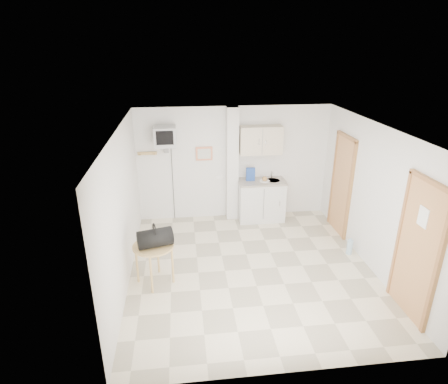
{
  "coord_description": "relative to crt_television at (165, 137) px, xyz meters",
  "views": [
    {
      "loc": [
        -1.14,
        -5.53,
        3.73
      ],
      "look_at": [
        -0.41,
        0.6,
        1.25
      ],
      "focal_mm": 30.0,
      "sensor_mm": 36.0,
      "label": 1
    }
  ],
  "objects": [
    {
      "name": "ground",
      "position": [
        1.45,
        -2.02,
        -1.94
      ],
      "size": [
        4.5,
        4.5,
        0.0
      ],
      "primitive_type": "plane",
      "color": "beige",
      "rests_on": "ground"
    },
    {
      "name": "kitchenette",
      "position": [
        2.02,
        -0.02,
        -1.13
      ],
      "size": [
        1.03,
        0.58,
        2.1
      ],
      "color": "silver",
      "rests_on": "ground"
    },
    {
      "name": "water_bottle",
      "position": [
        3.38,
        -1.73,
        -1.79
      ],
      "size": [
        0.11,
        0.11,
        0.32
      ],
      "color": "#9DC2D8",
      "rests_on": "ground"
    },
    {
      "name": "crt_television",
      "position": [
        0.0,
        0.0,
        0.0
      ],
      "size": [
        0.44,
        0.45,
        2.15
      ],
      "color": "slate",
      "rests_on": "ground"
    },
    {
      "name": "duffel_bag",
      "position": [
        -0.16,
        -2.25,
        -1.08
      ],
      "size": [
        0.6,
        0.43,
        0.4
      ],
      "rotation": [
        0.0,
        0.0,
        0.27
      ],
      "color": "black",
      "rests_on": "round_table"
    },
    {
      "name": "room_envelope",
      "position": [
        1.69,
        -1.93,
        -0.4
      ],
      "size": [
        4.24,
        4.54,
        2.55
      ],
      "color": "white",
      "rests_on": "ground"
    },
    {
      "name": "round_table",
      "position": [
        -0.2,
        -2.21,
        -1.32
      ],
      "size": [
        0.67,
        0.67,
        0.7
      ],
      "rotation": [
        0.0,
        0.0,
        -0.13
      ],
      "color": "tan",
      "rests_on": "ground"
    }
  ]
}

